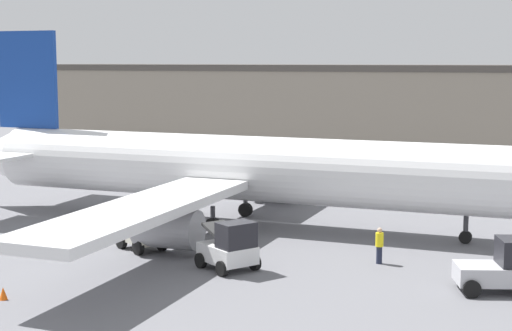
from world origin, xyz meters
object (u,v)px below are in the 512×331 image
at_px(airplane, 241,169).
at_px(safety_cone_near, 3,293).
at_px(belt_loader_truck, 230,247).
at_px(ground_crew_worker, 379,244).
at_px(pushback_tug, 501,267).
at_px(baggage_tug, 143,231).

height_order(airplane, safety_cone_near, airplane).
relative_size(belt_loader_truck, safety_cone_near, 6.15).
relative_size(ground_crew_worker, belt_loader_truck, 0.54).
relative_size(ground_crew_worker, safety_cone_near, 3.32).
bearing_deg(pushback_tug, baggage_tug, 157.88).
xyz_separation_m(belt_loader_truck, pushback_tug, (12.44, 1.18, -0.03)).
height_order(baggage_tug, pushback_tug, pushback_tug).
height_order(airplane, belt_loader_truck, airplane).
distance_m(ground_crew_worker, safety_cone_near, 17.93).
relative_size(baggage_tug, safety_cone_near, 5.68).
relative_size(baggage_tug, belt_loader_truck, 0.92).
distance_m(ground_crew_worker, pushback_tug, 6.64).
bearing_deg(baggage_tug, pushback_tug, 26.94).
xyz_separation_m(airplane, pushback_tug, (16.12, -8.58, -2.38)).
height_order(belt_loader_truck, pushback_tug, belt_loader_truck).
relative_size(airplane, baggage_tug, 13.51).
xyz_separation_m(ground_crew_worker, belt_loader_truck, (-6.40, -3.93, 0.16)).
height_order(ground_crew_worker, safety_cone_near, ground_crew_worker).
distance_m(airplane, ground_crew_worker, 11.91).
xyz_separation_m(airplane, ground_crew_worker, (10.08, -5.83, -2.51)).
xyz_separation_m(ground_crew_worker, pushback_tug, (6.04, -2.75, 0.13)).
bearing_deg(belt_loader_truck, pushback_tug, 37.10).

